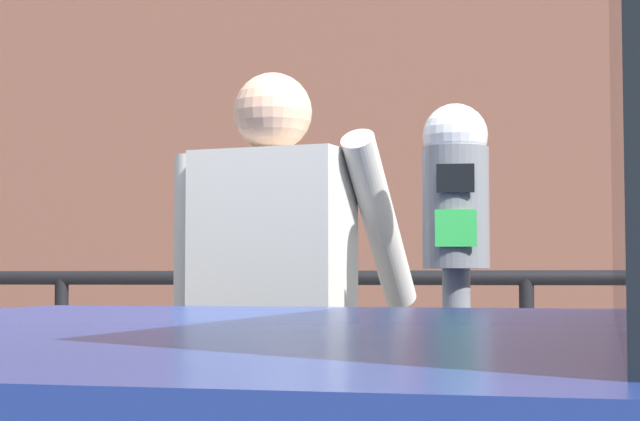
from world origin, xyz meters
The scene contains 4 objects.
parking_meter centered at (-0.10, 0.29, 1.21)m, with size 0.17×0.18×1.47m.
pedestrian_at_meter centered at (-0.61, 0.41, 1.04)m, with size 0.64×0.48×1.59m.
background_railing centered at (0.00, 2.05, 0.91)m, with size 24.06×0.06×1.06m.
backdrop_wall centered at (0.00, 5.30, 1.67)m, with size 32.00×0.50×3.33m, color brown.
Camera 1 is at (0.18, -2.52, 1.18)m, focal length 63.27 mm.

